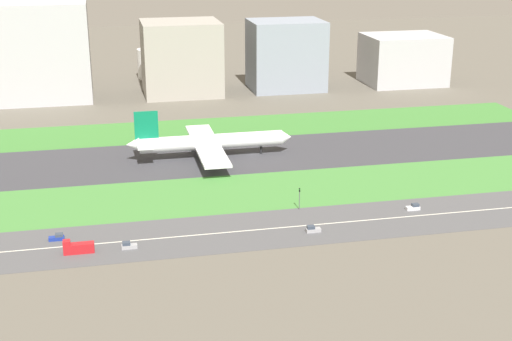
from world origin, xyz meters
TOP-DOWN VIEW (x-y plane):
  - ground_plane at (0.00, 0.00)m, footprint 800.00×800.00m
  - runway at (0.00, 0.00)m, footprint 280.00×46.00m
  - grass_median_north at (0.00, 41.00)m, footprint 280.00×36.00m
  - grass_median_south at (0.00, -41.00)m, footprint 280.00×36.00m
  - highway at (0.00, -73.00)m, footprint 280.00×28.00m
  - highway_centerline at (0.00, -73.00)m, footprint 266.00×0.50m
  - airliner at (-17.84, 0.00)m, footprint 65.00×56.00m
  - car_3 at (1.73, -78.00)m, footprint 4.40×1.80m
  - car_1 at (-52.14, -78.00)m, footprint 4.40×1.80m
  - car_5 at (-72.01, -68.00)m, footprint 4.40×1.80m
  - truck_0 at (-65.97, -78.00)m, footprint 8.40×2.50m
  - car_2 at (38.22, -68.00)m, footprint 4.40×1.80m
  - traffic_light at (2.61, -60.01)m, footprint 0.36×0.50m
  - terminal_building at (-90.00, 114.00)m, footprint 56.58×32.23m
  - hangar_building at (-14.57, 114.00)m, footprint 40.62×35.19m
  - office_tower at (42.91, 114.00)m, footprint 39.60×30.69m
  - cargo_warehouse at (111.81, 114.00)m, footprint 43.14×34.02m
  - fuel_tank_west at (-26.85, 159.00)m, footprint 17.62×17.62m

SIDE VIEW (x-z plane):
  - ground_plane at x=0.00m, z-range 0.00..0.00m
  - runway at x=0.00m, z-range 0.00..0.10m
  - grass_median_north at x=0.00m, z-range 0.00..0.10m
  - grass_median_south at x=0.00m, z-range 0.00..0.10m
  - highway at x=0.00m, z-range 0.00..0.10m
  - highway_centerline at x=0.00m, z-range 0.10..0.11m
  - car_3 at x=1.73m, z-range -0.08..1.92m
  - car_1 at x=-52.14m, z-range -0.08..1.92m
  - car_5 at x=-72.01m, z-range -0.08..1.92m
  - car_2 at x=38.22m, z-range -0.08..1.92m
  - truck_0 at x=-65.97m, z-range -0.33..3.67m
  - traffic_light at x=2.61m, z-range 0.69..7.89m
  - airliner at x=-17.84m, z-range -3.62..16.08m
  - fuel_tank_west at x=-26.85m, z-range 0.00..17.29m
  - cargo_warehouse at x=111.81m, z-range 0.00..27.49m
  - office_tower at x=42.91m, z-range 0.00..37.50m
  - hangar_building at x=-14.57m, z-range 0.00..38.59m
  - terminal_building at x=-90.00m, z-range 0.00..49.80m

